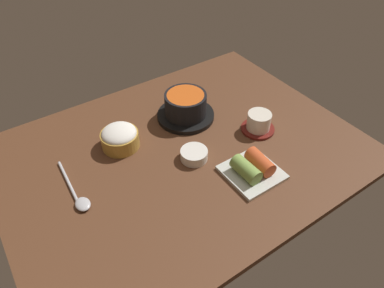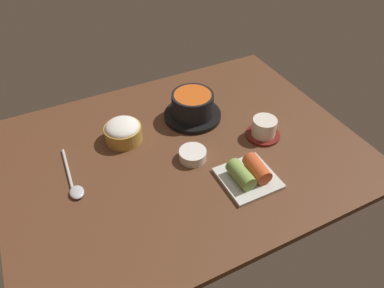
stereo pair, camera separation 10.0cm
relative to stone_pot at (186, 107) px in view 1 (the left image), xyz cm
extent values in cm
cube|color=#56331E|center=(-9.40, -12.41, -5.02)|extent=(100.00, 76.00, 2.00)
cylinder|color=black|center=(0.00, 0.00, -3.28)|extent=(18.05, 18.05, 1.47)
cylinder|color=black|center=(0.00, 0.00, 1.01)|extent=(13.06, 13.06, 7.12)
cylinder|color=#D15619|center=(0.00, 0.00, 4.27)|extent=(11.49, 11.49, 0.60)
cylinder|color=#B78C38|center=(-23.02, -0.68, -1.66)|extent=(10.85, 10.85, 4.72)
ellipsoid|color=white|center=(-23.02, -0.68, 0.71)|extent=(9.99, 9.99, 3.80)
cylinder|color=maroon|center=(14.72, -17.64, -3.62)|extent=(10.17, 10.17, 0.80)
cylinder|color=silver|center=(14.72, -17.64, -0.57)|extent=(7.14, 7.14, 5.28)
cylinder|color=#C6D18C|center=(14.72, -17.64, 1.77)|extent=(6.07, 6.07, 0.40)
cylinder|color=white|center=(-8.47, -16.99, -2.56)|extent=(7.65, 7.65, 2.92)
cylinder|color=brown|center=(-8.47, -16.99, -1.40)|extent=(6.27, 6.27, 0.50)
cube|color=silver|center=(1.04, -30.52, -3.52)|extent=(14.03, 14.03, 1.00)
cylinder|color=#7A9E47|center=(-1.42, -30.52, -0.92)|extent=(4.38, 8.51, 4.19)
cylinder|color=#C64C23|center=(3.49, -30.52, -0.92)|extent=(4.68, 8.65, 4.19)
cylinder|color=#B7B7BC|center=(-40.82, -6.56, -3.62)|extent=(1.63, 17.70, 0.80)
ellipsoid|color=#B7B7BC|center=(-40.40, -15.39, -3.30)|extent=(3.60, 4.68, 1.26)
camera|label=1|loc=(-49.02, -75.52, 66.18)|focal=33.34mm
camera|label=2|loc=(-40.41, -80.57, 66.18)|focal=33.34mm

